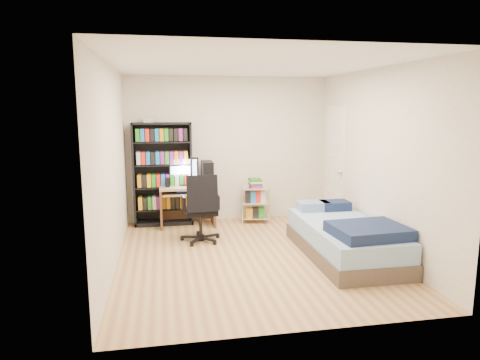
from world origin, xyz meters
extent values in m
cube|color=tan|center=(0.00, 0.00, -0.02)|extent=(3.50, 4.00, 0.04)
cube|color=white|center=(0.00, 0.00, 2.52)|extent=(3.50, 4.00, 0.04)
cube|color=white|center=(0.00, 2.02, 1.25)|extent=(3.50, 0.04, 2.50)
cube|color=white|center=(0.00, -2.02, 1.25)|extent=(3.50, 0.04, 2.50)
cube|color=white|center=(-1.77, 0.00, 1.25)|extent=(0.04, 4.00, 2.50)
cube|color=white|center=(1.77, 0.00, 1.25)|extent=(0.04, 4.00, 2.50)
cube|color=black|center=(-1.14, 1.84, 0.86)|extent=(0.97, 0.32, 1.73)
cube|color=black|center=(-1.14, 1.84, 0.27)|extent=(0.91, 0.30, 0.02)
cube|color=red|center=(-1.14, 1.83, 0.39)|extent=(0.84, 0.26, 0.21)
cube|color=black|center=(-1.14, 1.84, 0.65)|extent=(0.91, 0.30, 0.02)
cube|color=blue|center=(-1.14, 1.83, 0.77)|extent=(0.84, 0.26, 0.21)
cube|color=black|center=(-1.14, 1.84, 1.03)|extent=(0.91, 0.30, 0.02)
cube|color=#C47E17|center=(-1.14, 1.83, 1.15)|extent=(0.84, 0.26, 0.21)
cube|color=black|center=(-1.14, 1.84, 1.40)|extent=(0.91, 0.30, 0.02)
cube|color=#26891E|center=(-1.14, 1.83, 1.53)|extent=(0.84, 0.26, 0.21)
cube|color=silver|center=(-1.36, 1.84, 1.76)|extent=(0.15, 0.14, 0.07)
cube|color=tan|center=(-0.75, 1.67, 0.66)|extent=(0.91, 0.50, 0.04)
cube|color=#3B2D20|center=(-1.19, 1.67, 0.32)|extent=(0.04, 0.50, 0.64)
cube|color=#3B2D20|center=(-0.31, 1.67, 0.32)|extent=(0.04, 0.50, 0.64)
cube|color=#3B2D20|center=(-0.75, 1.90, 0.34)|extent=(0.87, 0.03, 0.59)
cube|color=tan|center=(-0.75, 1.59, 0.57)|extent=(0.82, 0.41, 0.02)
cube|color=black|center=(-0.75, 1.57, 0.59)|extent=(0.40, 0.14, 0.02)
cube|color=black|center=(-0.80, 1.77, 0.98)|extent=(0.49, 0.05, 0.33)
cube|color=silver|center=(-0.80, 1.74, 0.98)|extent=(0.44, 0.01, 0.27)
cube|color=black|center=(-0.40, 1.71, 0.88)|extent=(0.18, 0.38, 0.40)
cube|color=black|center=(-1.07, 1.62, 0.76)|extent=(0.07, 0.07, 0.15)
cube|color=black|center=(-0.60, 1.57, 0.76)|extent=(0.07, 0.07, 0.15)
cylinder|color=black|center=(-0.61, 0.80, 0.26)|extent=(0.05, 0.05, 0.36)
cube|color=black|center=(-0.61, 0.80, 0.46)|extent=(0.48, 0.48, 0.08)
cube|color=black|center=(-0.60, 0.59, 0.76)|extent=(0.45, 0.16, 0.53)
cube|color=black|center=(-0.86, 0.79, 0.59)|extent=(0.05, 0.29, 0.21)
cube|color=black|center=(-0.36, 0.82, 0.59)|extent=(0.05, 0.29, 0.21)
cylinder|color=white|center=(0.17, 1.57, 0.31)|extent=(0.02, 0.02, 0.62)
cylinder|color=white|center=(0.62, 1.49, 0.31)|extent=(0.02, 0.02, 0.62)
cylinder|color=white|center=(0.22, 1.89, 0.31)|extent=(0.02, 0.02, 0.62)
cylinder|color=white|center=(0.67, 1.81, 0.31)|extent=(0.02, 0.02, 0.62)
cube|color=white|center=(0.42, 1.69, 0.09)|extent=(0.50, 0.39, 0.02)
cube|color=white|center=(0.42, 1.69, 0.36)|extent=(0.50, 0.39, 0.02)
cube|color=white|center=(0.42, 1.69, 0.62)|extent=(0.50, 0.39, 0.02)
cube|color=red|center=(0.42, 1.69, 0.70)|extent=(0.23, 0.28, 0.14)
cube|color=brown|center=(1.23, -0.21, 0.10)|extent=(1.01, 2.02, 0.20)
cube|color=#8DAFD2|center=(1.23, -0.21, 0.32)|extent=(0.97, 1.98, 0.24)
cube|color=#152142|center=(1.28, -0.76, 0.50)|extent=(0.90, 0.76, 0.14)
cube|color=#98B2D8|center=(1.07, 0.60, 0.51)|extent=(0.45, 0.30, 0.13)
cube|color=#152142|center=(1.41, 0.58, 0.51)|extent=(0.42, 0.30, 0.13)
cube|color=#452D16|center=(1.23, -0.26, 0.45)|extent=(0.28, 0.22, 0.02)
cube|color=silver|center=(1.73, 1.35, 1.00)|extent=(0.05, 0.80, 2.00)
sphere|color=silver|center=(1.67, 1.03, 0.95)|extent=(0.08, 0.08, 0.08)
camera|label=1|loc=(-1.14, -5.37, 1.98)|focal=32.00mm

